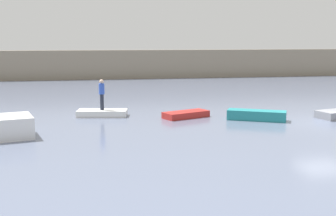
{
  "coord_description": "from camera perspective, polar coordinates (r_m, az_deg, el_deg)",
  "views": [
    {
      "loc": [
        -12.33,
        -21.22,
        4.42
      ],
      "look_at": [
        -8.02,
        1.89,
        0.74
      ],
      "focal_mm": 47.49,
      "sensor_mm": 36.0,
      "label": 1
    }
  ],
  "objects": [
    {
      "name": "ground_plane",
      "position": [
        24.94,
        19.28,
        -1.81
      ],
      "size": [
        120.0,
        120.0,
        0.0
      ],
      "primitive_type": "plane",
      "color": "slate"
    },
    {
      "name": "embankment_wall",
      "position": [
        51.05,
        3.44,
        5.71
      ],
      "size": [
        80.0,
        1.2,
        3.17
      ],
      "primitive_type": "cube",
      "color": "gray",
      "rests_on": "ground_plane"
    },
    {
      "name": "rowboat_white",
      "position": [
        25.78,
        -8.44,
        -0.64
      ],
      "size": [
        2.99,
        1.69,
        0.37
      ],
      "primitive_type": "cube",
      "rotation": [
        0.0,
        0.0,
        -0.18
      ],
      "color": "white",
      "rests_on": "ground_plane"
    },
    {
      "name": "rowboat_red",
      "position": [
        25.09,
        2.32,
        -0.83
      ],
      "size": [
        2.83,
        1.98,
        0.36
      ],
      "primitive_type": "cube",
      "rotation": [
        0.0,
        0.0,
        0.4
      ],
      "color": "red",
      "rests_on": "ground_plane"
    },
    {
      "name": "rowboat_teal",
      "position": [
        24.72,
        11.3,
        -0.92
      ],
      "size": [
        3.21,
        2.25,
        0.55
      ],
      "primitive_type": "cube",
      "rotation": [
        0.0,
        0.0,
        -0.48
      ],
      "color": "teal",
      "rests_on": "ground_plane"
    },
    {
      "name": "person_blue_shirt",
      "position": [
        25.62,
        -8.5,
        1.93
      ],
      "size": [
        0.32,
        0.32,
        1.75
      ],
      "color": "#232838",
      "rests_on": "rowboat_white"
    }
  ]
}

